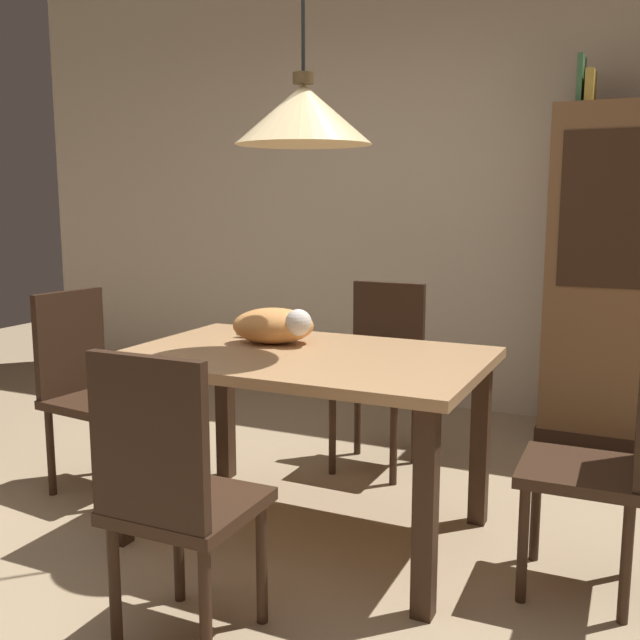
# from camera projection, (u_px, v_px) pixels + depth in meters

# --- Properties ---
(ground) EXTENTS (10.00, 10.00, 0.00)m
(ground) POSITION_uv_depth(u_px,v_px,m) (227.00, 592.00, 2.54)
(ground) COLOR tan
(back_wall) EXTENTS (6.40, 0.10, 2.90)m
(back_wall) POSITION_uv_depth(u_px,v_px,m) (443.00, 183.00, 4.68)
(back_wall) COLOR beige
(back_wall) RESTS_ON ground
(dining_table) EXTENTS (1.40, 0.90, 0.75)m
(dining_table) POSITION_uv_depth(u_px,v_px,m) (304.00, 378.00, 2.90)
(dining_table) COLOR tan
(dining_table) RESTS_ON ground
(chair_near_front) EXTENTS (0.40, 0.40, 0.93)m
(chair_near_front) POSITION_uv_depth(u_px,v_px,m) (172.00, 489.00, 2.13)
(chair_near_front) COLOR #382316
(chair_near_front) RESTS_ON ground
(chair_left_side) EXTENTS (0.44, 0.44, 0.93)m
(chair_left_side) POSITION_uv_depth(u_px,v_px,m) (87.00, 382.00, 3.39)
(chair_left_side) COLOR #382316
(chair_left_side) RESTS_ON ground
(chair_far_back) EXTENTS (0.41, 0.41, 0.93)m
(chair_far_back) POSITION_uv_depth(u_px,v_px,m) (381.00, 367.00, 3.70)
(chair_far_back) COLOR #382316
(chair_far_back) RESTS_ON ground
(chair_right_side) EXTENTS (0.41, 0.41, 0.93)m
(chair_right_side) POSITION_uv_depth(u_px,v_px,m) (607.00, 452.00, 2.45)
(chair_right_side) COLOR #382316
(chair_right_side) RESTS_ON ground
(cat_sleeping) EXTENTS (0.41, 0.33, 0.16)m
(cat_sleeping) POSITION_uv_depth(u_px,v_px,m) (275.00, 326.00, 3.06)
(cat_sleeping) COLOR #E59951
(cat_sleeping) RESTS_ON dining_table
(pendant_lamp) EXTENTS (0.52, 0.52, 1.30)m
(pendant_lamp) POSITION_uv_depth(u_px,v_px,m) (303.00, 114.00, 2.73)
(pendant_lamp) COLOR beige
(book_green_slim) EXTENTS (0.03, 0.20, 0.26)m
(book_green_slim) POSITION_uv_depth(u_px,v_px,m) (581.00, 81.00, 3.95)
(book_green_slim) COLOR #427A4C
(book_green_slim) RESTS_ON hutch_bookcase
(book_yellow_short) EXTENTS (0.04, 0.20, 0.18)m
(book_yellow_short) POSITION_uv_depth(u_px,v_px,m) (591.00, 88.00, 3.93)
(book_yellow_short) COLOR gold
(book_yellow_short) RESTS_ON hutch_bookcase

